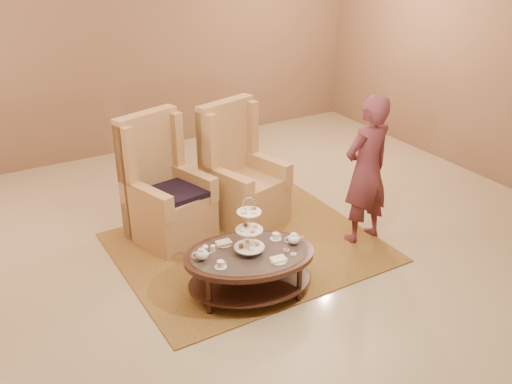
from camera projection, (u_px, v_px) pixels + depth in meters
ground at (257, 274)px, 5.84m from camera, size 8.00×8.00×0.00m
ceiling at (257, 274)px, 5.84m from camera, size 8.00×8.00×0.02m
wall_back at (117, 37)px, 8.20m from camera, size 8.00×0.04×3.50m
rug at (248, 247)px, 6.30m from camera, size 2.76×2.31×0.01m
tea_table at (249, 260)px, 5.37m from camera, size 1.43×1.18×1.04m
armchair_left at (164, 197)px, 6.36m from camera, size 0.96×0.98×1.42m
armchair_right at (240, 183)px, 6.72m from camera, size 0.96×0.98×1.43m
person at (367, 171)px, 6.13m from camera, size 0.64×0.45×1.68m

